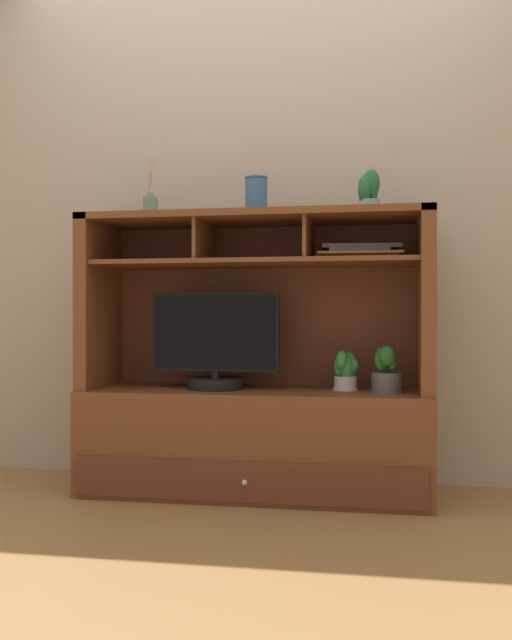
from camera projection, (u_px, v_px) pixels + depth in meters
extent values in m
cube|color=olive|center=(256.00, 494.00, 3.16)|extent=(6.00, 6.00, 0.02)
cube|color=#B3A48E|center=(266.00, 190.00, 3.43)|extent=(6.00, 0.02, 2.80)
cube|color=brown|center=(256.00, 441.00, 3.16)|extent=(1.54, 0.51, 0.46)
cube|color=#5D2E1E|center=(245.00, 482.00, 2.90)|extent=(1.48, 0.01, 0.17)
sphere|color=silver|center=(245.00, 483.00, 2.89)|extent=(0.02, 0.02, 0.02)
cube|color=brown|center=(100.00, 303.00, 3.28)|extent=(0.06, 0.46, 0.78)
cube|color=brown|center=(425.00, 302.00, 3.03)|extent=(0.06, 0.46, 0.78)
cube|color=#5D2E1E|center=(264.00, 306.00, 3.37)|extent=(1.48, 0.02, 0.75)
cube|color=brown|center=(256.00, 218.00, 3.15)|extent=(1.54, 0.46, 0.03)
cube|color=brown|center=(256.00, 263.00, 3.15)|extent=(1.42, 0.41, 0.02)
cube|color=brown|center=(205.00, 242.00, 3.19)|extent=(0.02, 0.39, 0.17)
cube|color=brown|center=(309.00, 240.00, 3.11)|extent=(0.02, 0.39, 0.17)
cylinder|color=black|center=(215.00, 383.00, 3.17)|extent=(0.26, 0.26, 0.05)
cylinder|color=black|center=(215.00, 375.00, 3.17)|extent=(0.04, 0.04, 0.03)
cube|color=black|center=(215.00, 332.00, 3.17)|extent=(0.58, 0.03, 0.35)
cube|color=black|center=(214.00, 332.00, 3.15)|extent=(0.55, 0.00, 0.32)
cylinder|color=beige|center=(345.00, 383.00, 3.12)|extent=(0.10, 0.10, 0.06)
cylinder|color=beige|center=(345.00, 389.00, 3.12)|extent=(0.11, 0.11, 0.01)
ellipsoid|color=#348D46|center=(350.00, 365.00, 3.11)|extent=(0.08, 0.05, 0.07)
ellipsoid|color=#348D46|center=(349.00, 367.00, 3.13)|extent=(0.07, 0.08, 0.13)
ellipsoid|color=#348D46|center=(344.00, 366.00, 3.13)|extent=(0.04, 0.06, 0.08)
ellipsoid|color=#348D46|center=(340.00, 366.00, 3.13)|extent=(0.05, 0.04, 0.09)
ellipsoid|color=#348D46|center=(342.00, 360.00, 3.10)|extent=(0.05, 0.08, 0.09)
ellipsoid|color=#348D46|center=(347.00, 367.00, 3.10)|extent=(0.05, 0.06, 0.11)
cylinder|color=#514B49|center=(387.00, 383.00, 3.01)|extent=(0.13, 0.13, 0.09)
cylinder|color=#514B49|center=(387.00, 392.00, 3.01)|extent=(0.15, 0.15, 0.01)
ellipsoid|color=#236424|center=(392.00, 363.00, 3.01)|extent=(0.04, 0.05, 0.07)
ellipsoid|color=#236424|center=(386.00, 362.00, 3.04)|extent=(0.06, 0.04, 0.11)
ellipsoid|color=#236424|center=(382.00, 359.00, 3.02)|extent=(0.06, 0.04, 0.10)
ellipsoid|color=#236424|center=(387.00, 356.00, 3.00)|extent=(0.07, 0.06, 0.09)
cube|color=#476E67|center=(358.00, 259.00, 3.14)|extent=(0.39, 0.23, 0.01)
cube|color=#AF3831|center=(358.00, 257.00, 3.13)|extent=(0.36, 0.25, 0.01)
cube|color=gold|center=(360.00, 255.00, 3.13)|extent=(0.37, 0.31, 0.01)
cube|color=slate|center=(357.00, 252.00, 3.15)|extent=(0.29, 0.29, 0.02)
cube|color=slate|center=(360.00, 248.00, 3.14)|extent=(0.36, 0.27, 0.02)
cylinder|color=slate|center=(150.00, 208.00, 3.26)|extent=(0.07, 0.07, 0.10)
cylinder|color=slate|center=(150.00, 195.00, 3.26)|extent=(0.03, 0.03, 0.02)
cylinder|color=tan|center=(151.00, 177.00, 3.26)|extent=(0.00, 0.05, 0.18)
cylinder|color=tan|center=(151.00, 177.00, 3.26)|extent=(0.04, 0.02, 0.18)
cylinder|color=tan|center=(150.00, 177.00, 3.26)|extent=(0.02, 0.03, 0.18)
cylinder|color=tan|center=(150.00, 177.00, 3.26)|extent=(0.03, 0.04, 0.18)
cylinder|color=tan|center=(150.00, 177.00, 3.26)|extent=(0.03, 0.01, 0.19)
cylinder|color=#849B9C|center=(369.00, 206.00, 3.05)|extent=(0.09, 0.09, 0.05)
cylinder|color=#849B9C|center=(369.00, 211.00, 3.05)|extent=(0.11, 0.11, 0.01)
ellipsoid|color=#235F30|center=(373.00, 189.00, 3.05)|extent=(0.04, 0.08, 0.12)
ellipsoid|color=#235F30|center=(371.00, 194.00, 3.06)|extent=(0.04, 0.06, 0.08)
ellipsoid|color=#235F30|center=(367.00, 185.00, 3.08)|extent=(0.08, 0.07, 0.10)
ellipsoid|color=#235F30|center=(366.00, 186.00, 3.05)|extent=(0.04, 0.05, 0.10)
ellipsoid|color=#235F30|center=(365.00, 190.00, 3.03)|extent=(0.06, 0.05, 0.13)
ellipsoid|color=#235F30|center=(372.00, 183.00, 3.03)|extent=(0.07, 0.05, 0.12)
cylinder|color=#38608B|center=(256.00, 197.00, 3.16)|extent=(0.10, 0.10, 0.16)
torus|color=#38608B|center=(256.00, 178.00, 3.16)|extent=(0.10, 0.10, 0.01)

